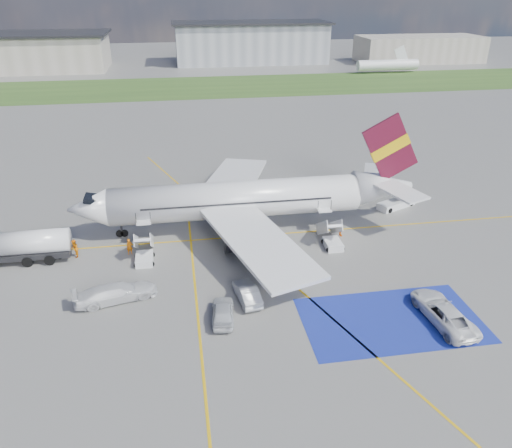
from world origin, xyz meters
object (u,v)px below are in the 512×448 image
object	(u,v)px
gpu_cart	(53,251)
car_silver_a	(223,312)
airliner	(250,199)
van_white_b	(115,290)
belt_loader	(396,204)
car_silver_b	(247,293)
van_white_a	(444,309)
fuel_tanker	(21,249)

from	to	relation	value
gpu_cart	car_silver_a	size ratio (longest dim) A/B	0.44
gpu_cart	car_silver_a	xyz separation A→B (m)	(15.17, -12.40, 0.04)
airliner	gpu_cart	distance (m)	20.19
van_white_b	gpu_cart	bearing A→B (deg)	25.09
van_white_b	belt_loader	bearing A→B (deg)	-78.30
airliner	car_silver_b	bearing A→B (deg)	-99.73
belt_loader	car_silver_a	xyz separation A→B (m)	(-22.37, -18.41, 0.34)
car_silver_a	car_silver_b	bearing A→B (deg)	-128.11
airliner	belt_loader	bearing A→B (deg)	8.45
gpu_cart	van_white_a	xyz separation A→B (m)	(32.15, -15.26, 0.31)
fuel_tanker	car_silver_b	xyz separation A→B (m)	(20.08, -9.73, -0.59)
car_silver_a	van_white_a	distance (m)	17.23
airliner	car_silver_a	bearing A→B (deg)	-106.11
van_white_b	car_silver_b	bearing A→B (deg)	-112.17
gpu_cart	van_white_a	world-z (taller)	van_white_a
van_white_a	van_white_b	size ratio (longest dim) A/B	1.05
airliner	van_white_a	bearing A→B (deg)	-56.29
gpu_cart	belt_loader	xyz separation A→B (m)	(37.54, 6.02, -0.30)
van_white_a	van_white_b	distance (m)	26.42
airliner	van_white_a	distance (m)	22.53
gpu_cart	van_white_b	size ratio (longest dim) A/B	0.37
fuel_tanker	van_white_a	size ratio (longest dim) A/B	1.71
fuel_tanker	car_silver_b	world-z (taller)	fuel_tanker
airliner	van_white_a	xyz separation A→B (m)	(12.43, -18.63, -2.39)
van_white_a	fuel_tanker	bearing A→B (deg)	-27.40
fuel_tanker	car_silver_b	distance (m)	22.32
gpu_cart	car_silver_a	world-z (taller)	gpu_cart
van_white_b	van_white_a	bearing A→B (deg)	-118.38
car_silver_a	airliner	bearing A→B (deg)	-100.23
car_silver_a	van_white_b	distance (m)	9.43
car_silver_b	van_white_b	world-z (taller)	van_white_b
van_white_a	car_silver_b	bearing A→B (deg)	-23.62
airliner	car_silver_b	size ratio (longest dim) A/B	8.49
gpu_cart	van_white_b	distance (m)	10.70
car_silver_b	van_white_a	size ratio (longest dim) A/B	0.81
car_silver_a	van_white_b	bearing A→B (deg)	-19.32
belt_loader	van_white_a	distance (m)	21.96
fuel_tanker	belt_loader	distance (m)	40.71
fuel_tanker	van_white_a	world-z (taller)	fuel_tanker
car_silver_a	car_silver_b	size ratio (longest dim) A/B	0.98
fuel_tanker	car_silver_b	size ratio (longest dim) A/B	2.10
belt_loader	car_silver_b	xyz separation A→B (m)	(-20.12, -16.08, 0.32)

